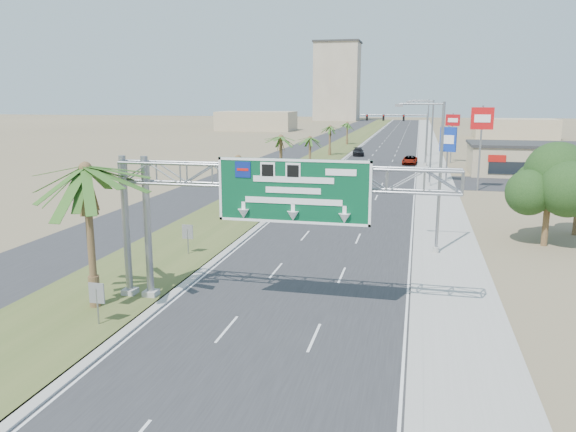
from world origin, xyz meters
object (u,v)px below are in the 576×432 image
at_px(car_left_lane, 339,188).
at_px(pole_sign_red_near, 482,124).
at_px(signal_mast, 413,134).
at_px(sign_gantry, 263,187).
at_px(car_far, 358,152).
at_px(palm_near, 85,169).
at_px(store_building, 539,160).
at_px(car_right_lane, 410,160).
at_px(pole_sign_blue, 448,141).
at_px(pole_sign_red_far, 453,124).
at_px(car_mid_lane, 363,168).

distance_m(car_left_lane, pole_sign_red_near, 17.40).
bearing_deg(pole_sign_red_near, signal_mast, 109.03).
bearing_deg(pole_sign_red_near, sign_gantry, -108.98).
distance_m(car_far, pole_sign_red_near, 40.67).
bearing_deg(signal_mast, pole_sign_red_near, -70.97).
xyz_separation_m(palm_near, signal_mast, (14.37, 63.97, -2.08)).
distance_m(palm_near, car_left_lane, 36.91).
distance_m(store_building, car_far, 33.38).
height_order(store_building, car_right_lane, store_building).
xyz_separation_m(sign_gantry, palm_near, (-8.14, -1.93, 0.87)).
bearing_deg(car_right_lane, pole_sign_blue, -72.57).
bearing_deg(car_left_lane, palm_near, -106.19).
xyz_separation_m(pole_sign_blue, pole_sign_red_far, (1.62, 21.91, 1.18)).
bearing_deg(pole_sign_red_far, signal_mast, -134.96).
height_order(sign_gantry, car_mid_lane, sign_gantry).
height_order(sign_gantry, palm_near, palm_near).
xyz_separation_m(store_building, car_mid_lane, (-23.19, -4.12, -1.21)).
bearing_deg(signal_mast, car_right_lane, 97.34).
bearing_deg(palm_near, car_far, 86.56).
relative_size(signal_mast, car_left_lane, 2.35).
relative_size(car_left_lane, pole_sign_blue, 0.63).
bearing_deg(signal_mast, car_left_lane, -104.22).
xyz_separation_m(store_building, car_right_lane, (-17.15, 8.46, -1.34)).
relative_size(car_right_lane, pole_sign_red_far, 0.60).
height_order(sign_gantry, pole_sign_blue, sign_gantry).
relative_size(sign_gantry, car_far, 3.48).
xyz_separation_m(signal_mast, pole_sign_blue, (4.39, -15.90, 0.19)).
bearing_deg(car_right_lane, car_mid_lane, -112.58).
bearing_deg(car_mid_lane, palm_near, -99.98).
distance_m(car_mid_lane, pole_sign_blue, 12.93).
bearing_deg(pole_sign_blue, pole_sign_red_near, -62.22).
distance_m(palm_near, pole_sign_red_near, 47.43).
distance_m(signal_mast, pole_sign_red_far, 8.61).
relative_size(sign_gantry, pole_sign_red_far, 2.12).
relative_size(car_right_lane, pole_sign_red_near, 0.50).
relative_size(store_building, pole_sign_blue, 2.58).
xyz_separation_m(car_left_lane, car_far, (-2.49, 42.60, -0.05)).
xyz_separation_m(palm_near, car_mid_lane, (8.01, 53.88, -6.14)).
bearing_deg(car_far, car_right_lane, -59.57).
relative_size(store_building, car_mid_lane, 3.77).
distance_m(signal_mast, pole_sign_red_near, 23.34).
relative_size(pole_sign_blue, pole_sign_red_far, 0.88).
bearing_deg(store_building, palm_near, -118.28).
bearing_deg(car_left_lane, car_far, 88.56).
distance_m(sign_gantry, palm_near, 8.41).
height_order(car_right_lane, pole_sign_red_far, pole_sign_red_far).
height_order(palm_near, pole_sign_blue, palm_near).
distance_m(sign_gantry, pole_sign_red_far, 69.15).
relative_size(palm_near, car_far, 1.73).
bearing_deg(sign_gantry, signal_mast, 84.26).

